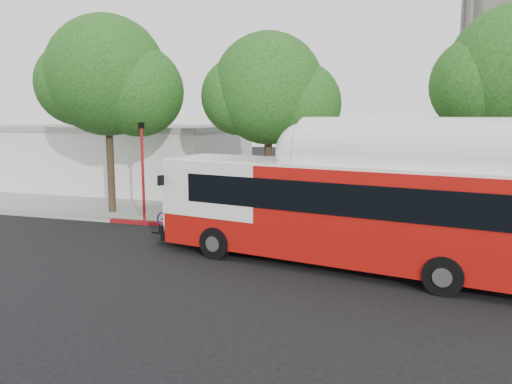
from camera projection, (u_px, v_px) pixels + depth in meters
ground at (247, 259)px, 17.25m from camera, size 120.00×120.00×0.00m
sidewalk at (291, 220)px, 23.37m from camera, size 60.00×5.00×0.15m
curb_strip at (277, 232)px, 20.92m from camera, size 60.00×0.30×0.15m
red_curb_segment at (211, 228)px, 21.81m from camera, size 10.00×0.32×0.16m
street_tree_left at (116, 80)px, 24.03m from camera, size 6.67×5.80×9.74m
street_tree_mid at (277, 93)px, 22.24m from camera, size 5.75×5.00×8.62m
low_commercial_bldg at (119, 156)px, 34.29m from camera, size 16.20×10.20×4.25m
transit_bus at (341, 212)px, 16.23m from camera, size 13.46×4.97×3.92m
signal_pole at (143, 172)px, 22.68m from camera, size 0.13×0.44×4.62m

